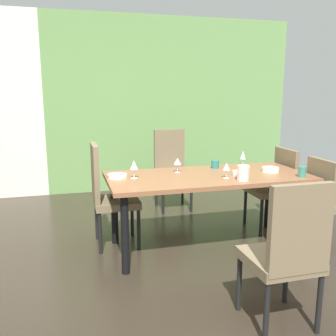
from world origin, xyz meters
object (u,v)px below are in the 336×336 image
(cup_near_window, at_px, (302,172))
(pitcher_south, at_px, (243,173))
(wine_glass_near_shelf, at_px, (177,162))
(cup_corner, at_px, (215,164))
(serving_bowl_right, at_px, (239,174))
(wine_glass_east, at_px, (227,167))
(serving_bowl_west, at_px, (270,170))
(chair_left_far, at_px, (107,192))
(wine_glass_rear, at_px, (243,155))
(chair_head_far, at_px, (172,166))
(chair_head_near, at_px, (288,250))
(serving_bowl_front, at_px, (117,176))
(chair_right_near, at_px, (309,199))
(wine_glass_left, at_px, (134,165))
(chair_right_far, at_px, (275,184))
(dining_table, at_px, (208,183))

(cup_near_window, relative_size, pitcher_south, 0.70)
(wine_glass_near_shelf, height_order, cup_corner, wine_glass_near_shelf)
(pitcher_south, bearing_deg, serving_bowl_right, 75.79)
(wine_glass_east, relative_size, serving_bowl_west, 0.87)
(chair_left_far, relative_size, serving_bowl_right, 8.31)
(wine_glass_near_shelf, xyz_separation_m, wine_glass_rear, (0.80, 0.16, 0.00))
(serving_bowl_right, relative_size, pitcher_south, 0.89)
(cup_corner, bearing_deg, chair_left_far, 178.85)
(chair_head_far, height_order, cup_near_window, chair_head_far)
(chair_head_far, relative_size, wine_glass_east, 7.11)
(chair_head_near, bearing_deg, wine_glass_east, 84.89)
(wine_glass_near_shelf, bearing_deg, pitcher_south, -46.08)
(serving_bowl_front, bearing_deg, chair_right_near, -12.88)
(serving_bowl_west, xyz_separation_m, serving_bowl_right, (-0.40, -0.10, 0.00))
(chair_left_far, relative_size, cup_near_window, 10.54)
(chair_head_far, relative_size, wine_glass_near_shelf, 7.19)
(chair_head_far, xyz_separation_m, wine_glass_east, (0.09, -1.57, 0.29))
(pitcher_south, bearing_deg, cup_corner, 92.90)
(wine_glass_left, xyz_separation_m, wine_glass_rear, (1.27, 0.31, -0.01))
(chair_right_near, bearing_deg, chair_head_far, 28.37)
(serving_bowl_right, bearing_deg, chair_head_near, -101.72)
(chair_right_far, bearing_deg, wine_glass_left, 99.04)
(wine_glass_left, relative_size, cup_corner, 2.03)
(cup_corner, bearing_deg, cup_near_window, -43.67)
(serving_bowl_front, distance_m, cup_corner, 1.08)
(chair_left_far, xyz_separation_m, wine_glass_rear, (1.50, 0.04, 0.30))
(chair_right_near, relative_size, wine_glass_rear, 5.62)
(chair_right_far, height_order, wine_glass_near_shelf, chair_right_far)
(chair_right_far, distance_m, chair_right_near, 0.62)
(chair_left_far, relative_size, cup_corner, 12.51)
(wine_glass_rear, distance_m, serving_bowl_right, 0.56)
(chair_right_far, distance_m, wine_glass_near_shelf, 1.25)
(chair_head_near, bearing_deg, chair_left_far, 119.45)
(wine_glass_left, distance_m, pitcher_south, 1.01)
(chair_right_near, distance_m, pitcher_south, 0.78)
(wine_glass_east, xyz_separation_m, serving_bowl_west, (0.55, 0.14, -0.08))
(serving_bowl_west, bearing_deg, wine_glass_rear, 107.10)
(dining_table, distance_m, wine_glass_near_shelf, 0.37)
(wine_glass_rear, bearing_deg, chair_left_far, -178.46)
(chair_head_far, relative_size, wine_glass_rear, 6.51)
(chair_right_far, xyz_separation_m, wine_glass_left, (-1.67, -0.27, 0.35))
(cup_near_window, relative_size, cup_corner, 1.19)
(dining_table, bearing_deg, chair_head_far, 89.07)
(dining_table, distance_m, wine_glass_east, 0.28)
(serving_bowl_west, height_order, serving_bowl_front, serving_bowl_west)
(chair_left_far, height_order, chair_right_near, chair_left_far)
(chair_left_far, xyz_separation_m, serving_bowl_west, (1.62, -0.34, 0.21))
(serving_bowl_west, bearing_deg, chair_head_near, -115.87)
(chair_head_near, bearing_deg, wine_glass_near_shelf, 99.46)
(chair_right_far, bearing_deg, cup_near_window, 169.91)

